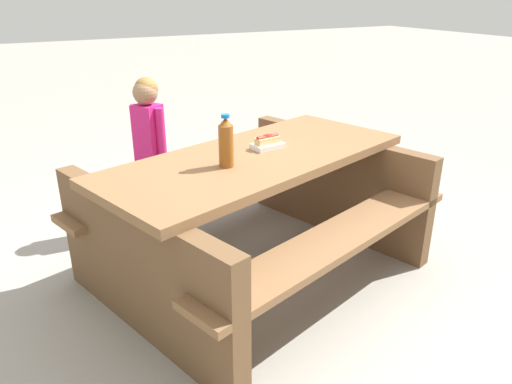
{
  "coord_description": "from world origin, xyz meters",
  "views": [
    {
      "loc": [
        -1.22,
        -2.24,
        1.6
      ],
      "look_at": [
        0.0,
        0.0,
        0.52
      ],
      "focal_mm": 34.1,
      "sensor_mm": 36.0,
      "label": 1
    }
  ],
  "objects_px": {
    "picnic_table": "(256,205)",
    "soda_bottle": "(226,143)",
    "child_in_coat": "(149,135)",
    "hotdog_tray": "(268,143)"
  },
  "relations": [
    {
      "from": "picnic_table",
      "to": "soda_bottle",
      "type": "distance_m",
      "value": 0.5
    },
    {
      "from": "child_in_coat",
      "to": "picnic_table",
      "type": "bearing_deg",
      "value": -68.3
    },
    {
      "from": "child_in_coat",
      "to": "soda_bottle",
      "type": "bearing_deg",
      "value": -82.85
    },
    {
      "from": "soda_bottle",
      "to": "hotdog_tray",
      "type": "height_order",
      "value": "soda_bottle"
    },
    {
      "from": "picnic_table",
      "to": "child_in_coat",
      "type": "distance_m",
      "value": 0.96
    },
    {
      "from": "soda_bottle",
      "to": "child_in_coat",
      "type": "bearing_deg",
      "value": 97.15
    },
    {
      "from": "picnic_table",
      "to": "child_in_coat",
      "type": "height_order",
      "value": "child_in_coat"
    },
    {
      "from": "picnic_table",
      "to": "child_in_coat",
      "type": "bearing_deg",
      "value": 111.7
    },
    {
      "from": "hotdog_tray",
      "to": "child_in_coat",
      "type": "distance_m",
      "value": 0.93
    },
    {
      "from": "picnic_table",
      "to": "child_in_coat",
      "type": "relative_size",
      "value": 1.99
    }
  ]
}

